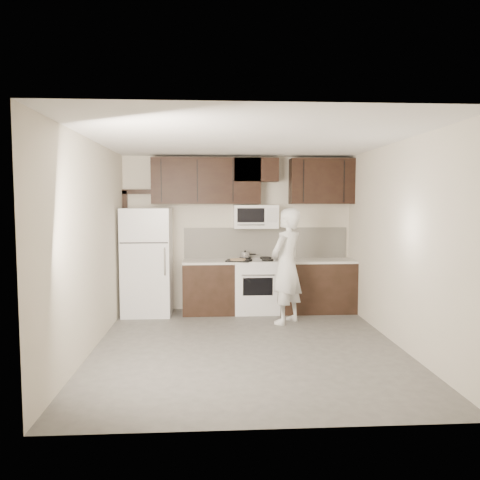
{
  "coord_description": "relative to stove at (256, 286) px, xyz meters",
  "views": [
    {
      "loc": [
        -0.46,
        -6.01,
        1.91
      ],
      "look_at": [
        -0.04,
        0.9,
        1.34
      ],
      "focal_mm": 35.0,
      "sensor_mm": 36.0,
      "label": 1
    }
  ],
  "objects": [
    {
      "name": "floor",
      "position": [
        -0.3,
        -1.94,
        -0.46
      ],
      "size": [
        4.5,
        4.5,
        0.0
      ],
      "primitive_type": "plane",
      "color": "#514E4C",
      "rests_on": "ground"
    },
    {
      "name": "back_wall",
      "position": [
        -0.3,
        0.31,
        0.89
      ],
      "size": [
        4.0,
        0.0,
        4.0
      ],
      "primitive_type": "plane",
      "rotation": [
        1.57,
        0.0,
        0.0
      ],
      "color": "beige",
      "rests_on": "ground"
    },
    {
      "name": "ceiling",
      "position": [
        -0.3,
        -1.94,
        2.24
      ],
      "size": [
        4.5,
        4.5,
        0.0
      ],
      "primitive_type": "plane",
      "rotation": [
        3.14,
        0.0,
        0.0
      ],
      "color": "white",
      "rests_on": "back_wall"
    },
    {
      "name": "counter_run",
      "position": [
        0.3,
        0.0,
        -0.0
      ],
      "size": [
        2.95,
        0.64,
        0.91
      ],
      "color": "black",
      "rests_on": "floor"
    },
    {
      "name": "stove",
      "position": [
        0.0,
        0.0,
        0.0
      ],
      "size": [
        0.76,
        0.66,
        0.94
      ],
      "color": "white",
      "rests_on": "floor"
    },
    {
      "name": "backsplash",
      "position": [
        0.2,
        0.3,
        0.72
      ],
      "size": [
        2.9,
        0.02,
        0.54
      ],
      "primitive_type": "cube",
      "color": "silver",
      "rests_on": "counter_run"
    },
    {
      "name": "upper_cabinets",
      "position": [
        -0.09,
        0.14,
        1.82
      ],
      "size": [
        3.48,
        0.35,
        0.78
      ],
      "color": "black",
      "rests_on": "back_wall"
    },
    {
      "name": "microwave",
      "position": [
        -0.0,
        0.12,
        1.19
      ],
      "size": [
        0.76,
        0.42,
        0.4
      ],
      "color": "white",
      "rests_on": "upper_cabinets"
    },
    {
      "name": "refrigerator",
      "position": [
        -1.85,
        -0.05,
        0.44
      ],
      "size": [
        0.8,
        0.76,
        1.8
      ],
      "color": "white",
      "rests_on": "floor"
    },
    {
      "name": "door_trim",
      "position": [
        -2.22,
        0.27,
        0.79
      ],
      "size": [
        0.5,
        0.08,
        2.12
      ],
      "color": "black",
      "rests_on": "floor"
    },
    {
      "name": "saucepan",
      "position": [
        -0.18,
        0.15,
        0.51
      ],
      "size": [
        0.27,
        0.16,
        0.15
      ],
      "color": "silver",
      "rests_on": "stove"
    },
    {
      "name": "baking_tray",
      "position": [
        -0.32,
        -0.17,
        0.46
      ],
      "size": [
        0.44,
        0.37,
        0.02
      ],
      "primitive_type": "cube",
      "rotation": [
        0.0,
        0.0,
        -0.2
      ],
      "color": "black",
      "rests_on": "counter_run"
    },
    {
      "name": "pizza",
      "position": [
        -0.32,
        -0.17,
        0.48
      ],
      "size": [
        0.31,
        0.31,
        0.02
      ],
      "primitive_type": "cylinder",
      "rotation": [
        0.0,
        0.0,
        -0.2
      ],
      "color": "tan",
      "rests_on": "baking_tray"
    },
    {
      "name": "person",
      "position": [
        0.4,
        -0.76,
        0.44
      ],
      "size": [
        0.76,
        0.78,
        1.81
      ],
      "primitive_type": "imported",
      "rotation": [
        0.0,
        0.0,
        3.98
      ],
      "color": "white",
      "rests_on": "floor"
    }
  ]
}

